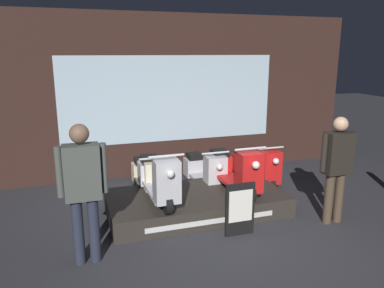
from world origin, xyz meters
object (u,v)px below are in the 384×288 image
(scooter_display_right, at_px, (234,171))
(scooter_backrow_1, at_px, (204,172))
(scooter_backrow_2, at_px, (256,166))
(price_sign_board, at_px, (240,209))
(scooter_backrow_0, at_px, (148,177))
(person_left_browsing, at_px, (83,184))
(scooter_display_left, at_px, (158,179))
(person_right_browsing, at_px, (337,163))

(scooter_display_right, distance_m, scooter_backrow_1, 1.03)
(scooter_display_right, distance_m, scooter_backrow_2, 1.37)
(scooter_display_right, distance_m, price_sign_board, 0.96)
(scooter_backrow_0, distance_m, person_left_browsing, 2.33)
(scooter_backrow_1, distance_m, person_left_browsing, 2.98)
(scooter_display_left, bearing_deg, scooter_display_right, 0.00)
(scooter_backrow_1, height_order, price_sign_board, scooter_backrow_1)
(scooter_backrow_1, bearing_deg, person_right_browsing, -55.49)
(person_right_browsing, bearing_deg, price_sign_board, 177.77)
(scooter_backrow_2, bearing_deg, scooter_backrow_1, 180.00)
(scooter_display_left, distance_m, person_right_browsing, 2.61)
(scooter_backrow_1, distance_m, scooter_backrow_2, 1.05)
(scooter_display_right, xyz_separation_m, person_right_browsing, (1.18, -0.94, 0.29))
(person_right_browsing, bearing_deg, scooter_backrow_1, 124.51)
(scooter_backrow_2, distance_m, price_sign_board, 2.22)
(scooter_display_right, bearing_deg, scooter_backrow_2, 47.11)
(scooter_display_right, height_order, scooter_backrow_0, scooter_display_right)
(scooter_display_right, relative_size, scooter_backrow_1, 1.00)
(person_right_browsing, height_order, price_sign_board, person_right_browsing)
(scooter_display_right, bearing_deg, price_sign_board, -108.88)
(scooter_backrow_1, xyz_separation_m, person_left_browsing, (-2.19, -1.92, 0.67))
(scooter_backrow_1, distance_m, price_sign_board, 1.87)
(price_sign_board, bearing_deg, scooter_display_left, 136.58)
(scooter_backrow_1, distance_m, person_right_browsing, 2.40)
(scooter_display_right, bearing_deg, person_left_browsing, -157.99)
(person_left_browsing, height_order, person_right_browsing, person_left_browsing)
(scooter_display_right, height_order, price_sign_board, scooter_display_right)
(scooter_backrow_0, xyz_separation_m, price_sign_board, (0.88, -1.86, 0.06))
(scooter_backrow_0, distance_m, person_right_browsing, 3.11)
(scooter_display_left, distance_m, scooter_backrow_2, 2.38)
(scooter_display_left, bearing_deg, price_sign_board, -43.42)
(scooter_display_right, relative_size, scooter_backrow_0, 1.00)
(scooter_display_left, distance_m, scooter_backrow_1, 1.50)
(scooter_backrow_0, height_order, scooter_backrow_2, same)
(scooter_display_left, relative_size, scooter_backrow_1, 1.00)
(scooter_display_left, height_order, scooter_backrow_2, scooter_display_left)
(scooter_display_left, relative_size, price_sign_board, 2.07)
(scooter_display_right, relative_size, person_left_browsing, 0.92)
(price_sign_board, bearing_deg, scooter_backrow_0, 115.43)
(scooter_backrow_2, bearing_deg, scooter_display_right, -132.89)
(scooter_display_left, distance_m, price_sign_board, 1.31)
(person_right_browsing, bearing_deg, scooter_display_left, 158.74)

